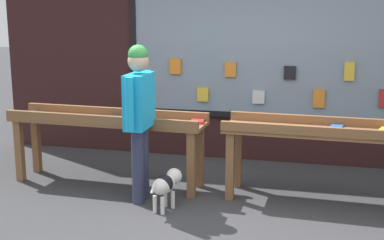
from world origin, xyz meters
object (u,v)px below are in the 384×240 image
Objects in this scene: display_table_right at (335,138)px; person_browsing at (139,110)px; small_dog at (166,184)px; display_table_left at (107,126)px.

display_table_right is 1.39× the size of person_browsing.
small_dog is at bearing -118.27° from person_browsing.
display_table_right is at bearing -0.00° from display_table_left.
small_dog is at bearing -159.40° from display_table_right.
small_dog is (-1.78, -0.67, -0.46)m from display_table_right.
person_browsing reaches higher than small_dog.
person_browsing reaches higher than display_table_right.
display_table_left is at bearing 70.58° from small_dog.
small_dog is at bearing -35.16° from display_table_left.
person_browsing is (-2.13, -0.48, 0.31)m from display_table_right.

